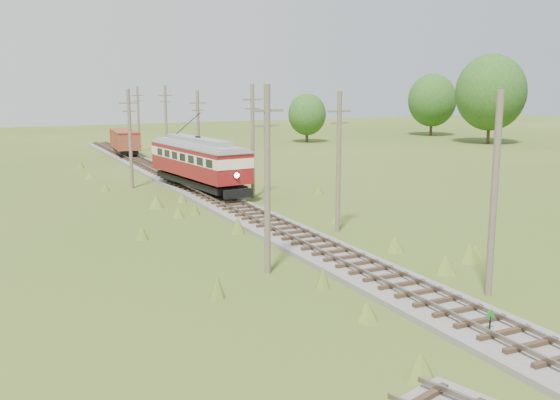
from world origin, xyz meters
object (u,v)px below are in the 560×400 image
streetcar (198,160)px  gondola (125,141)px  switch_marker (490,321)px  gravel_pile (180,164)px

streetcar → gondola: size_ratio=1.59×
switch_marker → streetcar: size_ratio=0.08×
gravel_pile → streetcar: bearing=-101.0°
streetcar → gondola: 28.99m
gondola → gravel_pile: 14.26m
switch_marker → gondola: (0.20, 62.50, 1.44)m
streetcar → gravel_pile: size_ratio=3.77×
switch_marker → gondola: size_ratio=0.13×
switch_marker → streetcar: 33.60m
switch_marker → gravel_pile: bearing=86.3°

